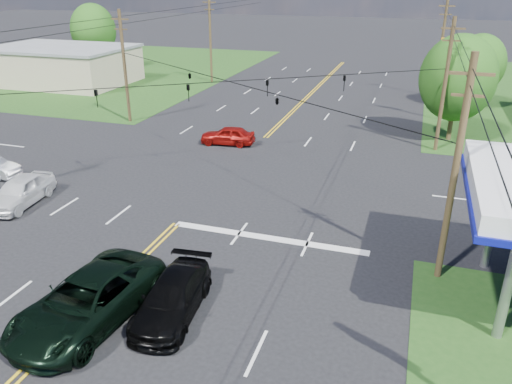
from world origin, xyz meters
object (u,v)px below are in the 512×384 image
(pickup_dkgreen, at_px, (88,300))
(pole_ne, at_px, (445,84))
(retail_nw, at_px, (62,66))
(suv_black, at_px, (172,298))
(tree_right_a, at_px, (458,78))
(tree_right_b, at_px, (479,64))
(pickup_white, at_px, (20,191))
(tree_far_l, at_px, (93,30))
(pole_left_far, at_px, (210,38))
(pole_se, at_px, (455,170))
(pole_nw, at_px, (125,66))
(pole_right_far, at_px, (441,47))

(pickup_dkgreen, bearing_deg, pole_ne, 70.01)
(retail_nw, relative_size, suv_black, 3.20)
(tree_right_a, bearing_deg, retail_nw, 167.20)
(tree_right_b, bearing_deg, pickup_dkgreen, -111.67)
(pickup_dkgreen, bearing_deg, pickup_white, 148.32)
(tree_far_l, bearing_deg, pole_left_far, -11.89)
(pole_se, distance_m, tree_right_a, 21.02)
(pole_ne, bearing_deg, pole_se, -90.00)
(pickup_white, bearing_deg, pole_left_far, 89.33)
(pole_se, xyz_separation_m, pole_nw, (-26.00, 18.00, 0.00))
(tree_right_a, distance_m, suv_black, 29.25)
(pole_ne, bearing_deg, tree_right_b, 76.87)
(pole_right_far, bearing_deg, pole_se, -90.00)
(pole_se, xyz_separation_m, suv_black, (-9.73, -5.89, -4.19))
(pole_right_far, bearing_deg, retail_nw, -172.06)
(pole_nw, relative_size, pole_right_far, 0.95)
(retail_nw, distance_m, pole_right_far, 43.53)
(pole_se, height_order, pole_right_far, pole_right_far)
(pickup_dkgreen, distance_m, suv_black, 3.10)
(pole_nw, bearing_deg, pole_ne, 0.00)
(pole_ne, xyz_separation_m, tree_far_l, (-45.00, 23.00, 0.28))
(retail_nw, xyz_separation_m, pickup_dkgreen, (30.50, -38.27, -1.08))
(suv_black, xyz_separation_m, pickup_white, (-12.77, 6.44, 0.08))
(pole_ne, bearing_deg, tree_far_l, 152.93)
(pole_right_far, distance_m, pickup_dkgreen, 46.19)
(pole_left_far, xyz_separation_m, pickup_dkgreen, (13.50, -44.27, -4.25))
(pole_ne, distance_m, pole_right_far, 19.00)
(pole_ne, xyz_separation_m, pickup_dkgreen, (-12.50, -25.27, -3.99))
(pole_left_far, distance_m, pole_right_far, 26.00)
(retail_nw, xyz_separation_m, suv_black, (33.27, -36.89, -1.28))
(retail_nw, bearing_deg, pole_ne, -16.82)
(suv_black, bearing_deg, pole_nw, 118.40)
(pole_ne, xyz_separation_m, pole_left_far, (-26.00, 19.00, 0.25))
(tree_right_a, bearing_deg, pole_se, -92.73)
(retail_nw, relative_size, pole_se, 1.68)
(suv_black, bearing_deg, tree_right_a, 62.40)
(retail_nw, distance_m, pole_left_far, 18.30)
(retail_nw, distance_m, tree_right_a, 45.21)
(pole_nw, xyz_separation_m, pickup_white, (3.50, -17.45, -4.11))
(pole_ne, height_order, tree_right_a, pole_ne)
(pole_right_far, xyz_separation_m, tree_far_l, (-45.00, 4.00, 0.03))
(pickup_dkgreen, bearing_deg, pole_right_far, 80.56)
(tree_far_l, height_order, pickup_dkgreen, tree_far_l)
(pole_se, bearing_deg, suv_black, -148.79)
(pole_ne, xyz_separation_m, tree_right_a, (1.00, 3.00, -0.05))
(pole_se, relative_size, tree_right_a, 1.16)
(pole_nw, xyz_separation_m, pickup_dkgreen, (13.50, -25.27, -3.99))
(tree_right_b, height_order, suv_black, tree_right_b)
(pole_left_far, height_order, suv_black, pole_left_far)
(pole_right_far, xyz_separation_m, pickup_dkgreen, (-12.50, -44.27, -4.25))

